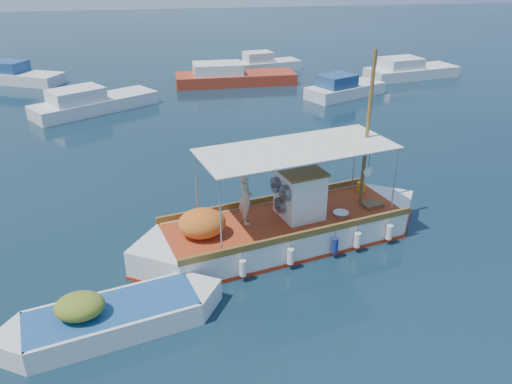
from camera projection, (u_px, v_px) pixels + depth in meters
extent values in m
plane|color=black|center=(278.00, 235.00, 17.61)|extent=(160.00, 160.00, 0.00)
cube|color=white|center=(284.00, 233.00, 16.95)|extent=(8.41, 4.42, 1.18)
cube|color=white|center=(169.00, 259.00, 15.52)|extent=(2.61, 2.61, 1.18)
cube|color=white|center=(382.00, 211.00, 18.39)|extent=(2.61, 2.61, 1.18)
cube|color=#AB2A10|center=(284.00, 242.00, 17.11)|extent=(8.53, 4.52, 0.19)
cube|color=#A43919|center=(285.00, 219.00, 16.71)|extent=(8.36, 4.21, 0.06)
cube|color=brown|center=(268.00, 199.00, 17.77)|extent=(7.93, 1.94, 0.21)
cube|color=brown|center=(304.00, 234.00, 15.54)|extent=(7.93, 1.94, 0.21)
cube|color=white|center=(300.00, 194.00, 16.54)|extent=(1.56, 1.64, 1.60)
cube|color=brown|center=(301.00, 171.00, 16.18)|extent=(1.69, 1.77, 0.06)
cylinder|color=slate|center=(286.00, 193.00, 15.87)|extent=(0.35, 0.57, 0.53)
cylinder|color=slate|center=(277.00, 185.00, 16.44)|extent=(0.35, 0.57, 0.53)
cylinder|color=slate|center=(281.00, 205.00, 16.41)|extent=(0.35, 0.57, 0.53)
cylinder|color=brown|center=(367.00, 131.00, 16.61)|extent=(0.15, 0.15, 5.34)
cylinder|color=brown|center=(344.00, 146.00, 16.49)|extent=(1.89, 0.52, 0.09)
cylinder|color=silver|center=(196.00, 185.00, 16.19)|extent=(0.06, 0.06, 2.40)
cylinder|color=silver|center=(221.00, 217.00, 14.25)|extent=(0.06, 0.06, 2.40)
cylinder|color=silver|center=(355.00, 158.00, 18.37)|extent=(0.06, 0.06, 2.40)
cylinder|color=silver|center=(395.00, 182.00, 16.43)|extent=(0.06, 0.06, 2.40)
cube|color=silver|center=(297.00, 149.00, 15.78)|extent=(6.72, 3.93, 0.04)
ellipsoid|color=orange|center=(202.00, 223.00, 15.47)|extent=(1.75, 1.58, 0.90)
cube|color=orange|center=(313.00, 198.00, 17.59)|extent=(0.30, 0.25, 0.43)
cylinder|color=orange|center=(361.00, 187.00, 18.50)|extent=(0.38, 0.38, 0.36)
cube|color=brown|center=(372.00, 205.00, 17.47)|extent=(0.79, 0.63, 0.13)
cylinder|color=#B2B2B2|center=(341.00, 214.00, 16.84)|extent=(0.64, 0.64, 0.13)
cylinder|color=white|center=(368.00, 172.00, 15.86)|extent=(0.32, 0.10, 0.32)
cylinder|color=white|center=(243.00, 268.00, 14.91)|extent=(0.26, 0.26, 0.51)
cylinder|color=navy|center=(335.00, 245.00, 16.05)|extent=(0.26, 0.26, 0.51)
cylinder|color=white|center=(389.00, 232.00, 16.82)|extent=(0.26, 0.26, 0.51)
imported|color=#B9B299|center=(245.00, 198.00, 16.05)|extent=(0.47, 0.68, 1.79)
cube|color=white|center=(114.00, 321.00, 13.12)|extent=(4.67, 2.74, 0.86)
cube|color=white|center=(24.00, 346.00, 12.30)|extent=(1.66, 1.66, 0.86)
cube|color=white|center=(193.00, 299.00, 13.94)|extent=(1.66, 1.66, 0.86)
cube|color=#1D4C87|center=(112.00, 309.00, 12.94)|extent=(4.62, 2.55, 0.05)
ellipsoid|color=olive|center=(80.00, 306.00, 12.51)|extent=(1.47, 1.31, 0.63)
cube|color=silver|center=(96.00, 106.00, 31.27)|extent=(7.78, 6.17, 1.00)
cube|color=silver|center=(76.00, 95.00, 30.17)|extent=(3.69, 3.38, 0.80)
cube|color=#A7311B|center=(236.00, 80.00, 37.73)|extent=(8.95, 2.83, 1.00)
cube|color=silver|center=(218.00, 68.00, 37.12)|extent=(3.58, 2.39, 0.80)
cube|color=silver|center=(345.00, 92.00, 34.41)|extent=(6.06, 4.38, 1.00)
cube|color=navy|center=(337.00, 81.00, 33.58)|extent=(2.84, 2.65, 0.80)
cube|color=silver|center=(411.00, 73.00, 39.72)|extent=(7.77, 3.96, 1.00)
cube|color=silver|center=(401.00, 63.00, 38.97)|extent=(3.33, 2.73, 0.80)
cube|color=silver|center=(21.00, 79.00, 37.95)|extent=(6.91, 5.01, 1.00)
cube|color=navy|center=(7.00, 66.00, 37.81)|extent=(3.23, 2.93, 0.80)
cube|color=silver|center=(267.00, 67.00, 41.94)|extent=(5.77, 3.04, 1.00)
cube|color=silver|center=(258.00, 57.00, 41.27)|extent=(2.48, 2.10, 0.80)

